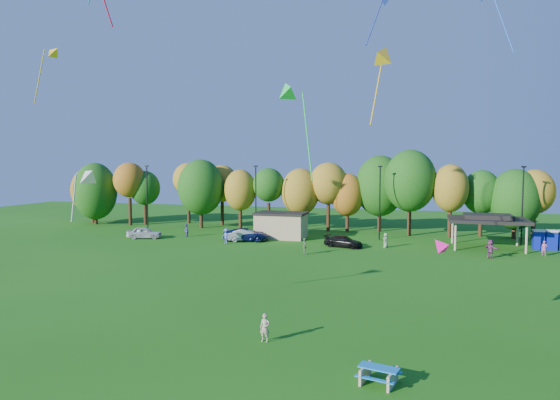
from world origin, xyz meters
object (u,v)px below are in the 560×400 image
(porta_potties, at_px, (551,240))
(car_b, at_px, (246,235))
(kite_flyer, at_px, (265,328))
(car_d, at_px, (343,241))
(car_c, at_px, (246,235))
(picnic_table, at_px, (379,374))
(car_a, at_px, (144,233))

(porta_potties, relative_size, car_b, 0.84)
(kite_flyer, distance_m, car_b, 33.95)
(kite_flyer, bearing_deg, car_d, 94.76)
(car_c, relative_size, car_d, 1.23)
(picnic_table, bearing_deg, car_b, 131.31)
(car_c, distance_m, car_d, 12.10)
(porta_potties, distance_m, car_c, 34.14)
(kite_flyer, relative_size, car_c, 0.28)
(picnic_table, xyz_separation_m, kite_flyer, (-6.21, 3.47, 0.33))
(porta_potties, distance_m, picnic_table, 41.38)
(kite_flyer, relative_size, car_d, 0.34)
(car_b, distance_m, car_c, 0.35)
(porta_potties, bearing_deg, car_b, -174.49)
(car_d, bearing_deg, car_a, 106.40)
(car_a, xyz_separation_m, car_c, (12.89, 1.65, 0.03))
(kite_flyer, height_order, car_b, kite_flyer)
(kite_flyer, distance_m, car_d, 30.63)
(porta_potties, distance_m, car_b, 34.05)
(kite_flyer, height_order, car_d, kite_flyer)
(car_c, height_order, car_d, car_c)
(car_a, distance_m, car_d, 24.92)
(porta_potties, relative_size, car_a, 0.88)
(car_b, relative_size, car_c, 0.82)
(picnic_table, distance_m, car_d, 34.74)
(picnic_table, bearing_deg, car_d, 114.48)
(picnic_table, bearing_deg, kite_flyer, 164.33)
(car_b, bearing_deg, picnic_table, -168.57)
(porta_potties, bearing_deg, picnic_table, -111.86)
(kite_flyer, xyz_separation_m, car_a, (-25.29, 30.33, -0.03))
(porta_potties, bearing_deg, car_c, -175.05)
(car_a, bearing_deg, picnic_table, -154.60)
(porta_potties, xyz_separation_m, picnic_table, (-15.40, -38.40, -0.67))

